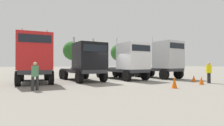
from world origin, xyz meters
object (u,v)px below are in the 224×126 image
object	(u,v)px
semi_truck_white	(128,61)
traffic_cone_mid	(174,82)
visitor_in_hivis	(209,71)
visitor_with_camera	(35,74)
semi_truck_black	(86,62)
semi_truck_silver	(163,60)
traffic_cone_near	(201,81)
traffic_cone_far	(194,78)
semi_truck_red	(35,58)

from	to	relation	value
semi_truck_white	traffic_cone_mid	xyz separation A→B (m)	(0.19, -6.46, -1.43)
visitor_in_hivis	visitor_with_camera	xyz separation A→B (m)	(-12.94, 0.49, -0.02)
semi_truck_black	visitor_in_hivis	world-z (taller)	semi_truck_black
semi_truck_white	traffic_cone_mid	size ratio (longest dim) A/B	9.15
semi_truck_white	visitor_in_hivis	distance (m)	6.97
semi_truck_silver	visitor_in_hivis	size ratio (longest dim) A/B	4.01
semi_truck_silver	traffic_cone_near	xyz separation A→B (m)	(-0.79, -5.81, -1.68)
semi_truck_silver	visitor_with_camera	distance (m)	13.26
semi_truck_black	traffic_cone_far	world-z (taller)	semi_truck_black
traffic_cone_far	semi_truck_black	bearing A→B (deg)	158.28
semi_truck_red	traffic_cone_far	distance (m)	13.40
visitor_with_camera	traffic_cone_near	world-z (taller)	visitor_with_camera
visitor_with_camera	traffic_cone_mid	distance (m)	8.55
semi_truck_white	traffic_cone_far	world-z (taller)	semi_truck_white
visitor_in_hivis	traffic_cone_near	distance (m)	1.65
visitor_in_hivis	visitor_with_camera	bearing A→B (deg)	-151.86
semi_truck_black	semi_truck_white	bearing A→B (deg)	81.12
visitor_with_camera	traffic_cone_mid	bearing A→B (deg)	-135.81
visitor_in_hivis	visitor_with_camera	world-z (taller)	visitor_in_hivis
semi_truck_white	visitor_in_hivis	size ratio (longest dim) A/B	3.99
semi_truck_black	visitor_in_hivis	distance (m)	10.27
visitor_in_hivis	traffic_cone_mid	world-z (taller)	visitor_in_hivis
semi_truck_black	visitor_with_camera	size ratio (longest dim) A/B	4.00
semi_truck_black	visitor_in_hivis	bearing A→B (deg)	50.96
semi_truck_black	traffic_cone_near	size ratio (longest dim) A/B	10.90
semi_truck_black	semi_truck_white	xyz separation A→B (m)	(4.23, 0.18, 0.07)
semi_truck_black	visitor_in_hivis	size ratio (longest dim) A/B	3.93
traffic_cone_near	traffic_cone_mid	size ratio (longest dim) A/B	0.83
semi_truck_white	semi_truck_silver	distance (m)	4.25
traffic_cone_mid	traffic_cone_far	size ratio (longest dim) A/B	1.26
semi_truck_silver	traffic_cone_far	bearing A→B (deg)	-7.27
traffic_cone_mid	semi_truck_red	bearing A→B (deg)	145.61
traffic_cone_near	visitor_with_camera	bearing A→B (deg)	174.80
traffic_cone_near	traffic_cone_mid	world-z (taller)	traffic_cone_mid
traffic_cone_mid	traffic_cone_far	world-z (taller)	traffic_cone_mid
traffic_cone_near	traffic_cone_mid	bearing A→B (deg)	-163.69
visitor_with_camera	traffic_cone_far	xyz separation A→B (m)	(12.65, 0.78, -0.67)
visitor_in_hivis	traffic_cone_far	xyz separation A→B (m)	(-0.29, 1.27, -0.69)
semi_truck_black	semi_truck_silver	size ratio (longest dim) A/B	0.98
semi_truck_white	semi_truck_silver	size ratio (longest dim) A/B	0.99
visitor_with_camera	semi_truck_black	bearing A→B (deg)	-74.35
visitor_with_camera	traffic_cone_far	bearing A→B (deg)	-118.67
semi_truck_red	traffic_cone_far	bearing A→B (deg)	71.92
semi_truck_red	traffic_cone_mid	size ratio (longest dim) A/B	8.97
semi_truck_white	traffic_cone_near	bearing A→B (deg)	19.96
semi_truck_red	visitor_in_hivis	world-z (taller)	semi_truck_red
semi_truck_red	traffic_cone_far	size ratio (longest dim) A/B	11.33
semi_truck_white	visitor_with_camera	world-z (taller)	semi_truck_white
semi_truck_silver	semi_truck_black	bearing A→B (deg)	-98.54
semi_truck_silver	visitor_with_camera	bearing A→B (deg)	-80.68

